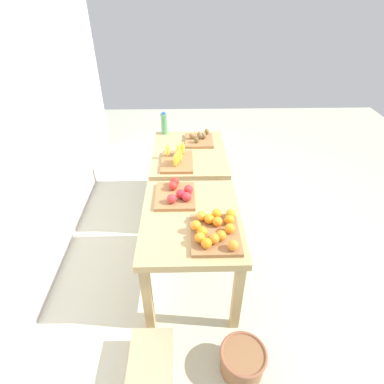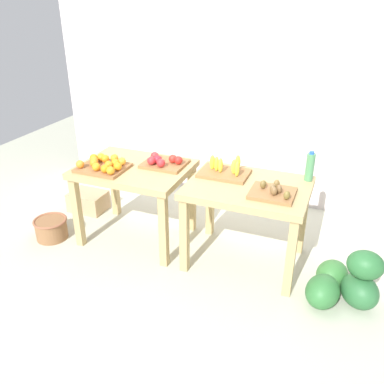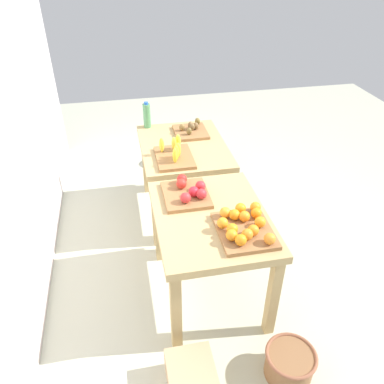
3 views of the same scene
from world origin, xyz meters
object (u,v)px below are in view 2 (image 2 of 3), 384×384
at_px(wicker_basket, 51,228).
at_px(watermelon_pile, 344,283).
at_px(banana_crate, 225,171).
at_px(orange_bin, 104,165).
at_px(apple_bin, 164,162).
at_px(cardboard_produce_box, 88,201).
at_px(water_bottle, 310,167).
at_px(display_table_right, 248,197).
at_px(kiwi_bin, 273,192).
at_px(display_table_left, 135,178).

bearing_deg(wicker_basket, watermelon_pile, 2.01).
bearing_deg(wicker_basket, banana_crate, 15.93).
bearing_deg(orange_bin, apple_bin, 30.99).
bearing_deg(cardboard_produce_box, banana_crate, -5.88).
xyz_separation_m(banana_crate, cardboard_produce_box, (-1.67, 0.17, -0.72)).
relative_size(apple_bin, wicker_basket, 1.19).
bearing_deg(water_bottle, orange_bin, -165.63).
relative_size(banana_crate, water_bottle, 1.64).
bearing_deg(apple_bin, display_table_right, -7.83).
distance_m(orange_bin, apple_bin, 0.56).
bearing_deg(kiwi_bin, water_bottle, 60.79).
relative_size(orange_bin, water_bottle, 1.69).
bearing_deg(cardboard_produce_box, apple_bin, -9.64).
bearing_deg(apple_bin, watermelon_pile, -11.93).
bearing_deg(orange_bin, cardboard_produce_box, 141.35).
height_order(display_table_right, watermelon_pile, display_table_right).
xyz_separation_m(apple_bin, cardboard_produce_box, (-1.07, 0.18, -0.71)).
bearing_deg(display_table_right, watermelon_pile, -15.78).
height_order(display_table_right, kiwi_bin, kiwi_bin).
distance_m(apple_bin, banana_crate, 0.60).
bearing_deg(cardboard_produce_box, water_bottle, -0.20).
distance_m(kiwi_bin, cardboard_produce_box, 2.31).
height_order(display_table_right, wicker_basket, display_table_right).
distance_m(orange_bin, watermelon_pile, 2.32).
xyz_separation_m(display_table_right, kiwi_bin, (0.23, -0.12, 0.14)).
xyz_separation_m(apple_bin, watermelon_pile, (1.75, -0.37, -0.64)).
bearing_deg(banana_crate, orange_bin, -164.62).
relative_size(apple_bin, banana_crate, 0.91).
distance_m(display_table_left, orange_bin, 0.32).
relative_size(display_table_right, apple_bin, 2.60).
height_order(display_table_left, water_bottle, water_bottle).
height_order(apple_bin, wicker_basket, apple_bin).
relative_size(display_table_left, orange_bin, 2.29).
height_order(display_table_left, cardboard_produce_box, display_table_left).
bearing_deg(display_table_left, watermelon_pile, -7.13).
bearing_deg(kiwi_bin, watermelon_pile, -11.44).
xyz_separation_m(display_table_left, watermelon_pile, (2.01, -0.25, -0.49)).
distance_m(wicker_basket, cardboard_produce_box, 0.65).
relative_size(kiwi_bin, cardboard_produce_box, 0.90).
height_order(kiwi_bin, water_bottle, water_bottle).
bearing_deg(display_table_right, water_bottle, 32.15).
height_order(kiwi_bin, cardboard_produce_box, kiwi_bin).
bearing_deg(banana_crate, cardboard_produce_box, 174.12).
bearing_deg(orange_bin, kiwi_bin, 1.89).
xyz_separation_m(orange_bin, kiwi_bin, (1.58, 0.05, -0.02)).
xyz_separation_m(banana_crate, kiwi_bin, (0.49, -0.25, -0.01)).
bearing_deg(banana_crate, kiwi_bin, -26.68).
height_order(banana_crate, cardboard_produce_box, banana_crate).
distance_m(display_table_right, cardboard_produce_box, 2.03).
bearing_deg(wicker_basket, cardboard_produce_box, 90.03).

